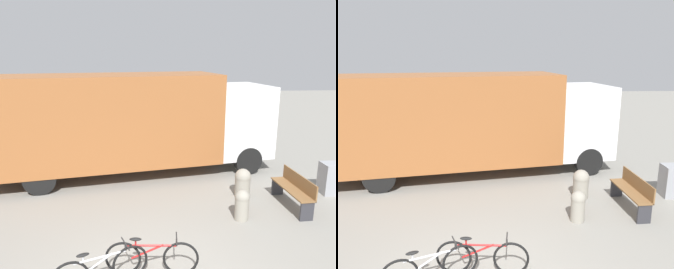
% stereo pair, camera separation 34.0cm
% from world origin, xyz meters
% --- Properties ---
extents(delivery_truck, '(9.53, 3.90, 3.32)m').
position_xyz_m(delivery_truck, '(-0.50, 5.87, 1.83)').
color(delivery_truck, '#99592D').
rests_on(delivery_truck, ground).
extents(park_bench, '(0.51, 1.67, 0.89)m').
position_xyz_m(park_bench, '(3.86, 3.06, 0.50)').
color(park_bench, brown).
rests_on(park_bench, ground).
extents(bicycle_middle, '(1.72, 0.44, 0.75)m').
position_xyz_m(bicycle_middle, '(0.05, 0.57, 0.36)').
color(bicycle_middle, black).
rests_on(bicycle_middle, ground).
extents(bollard_near_bench, '(0.36, 0.36, 0.77)m').
position_xyz_m(bollard_near_bench, '(2.29, 2.48, 0.42)').
color(bollard_near_bench, gray).
rests_on(bollard_near_bench, ground).
extents(bollard_far_bench, '(0.45, 0.45, 0.82)m').
position_xyz_m(bollard_far_bench, '(2.70, 3.80, 0.43)').
color(bollard_far_bench, gray).
rests_on(bollard_far_bench, ground).
extents(utility_box, '(0.63, 0.52, 0.91)m').
position_xyz_m(utility_box, '(5.35, 3.83, 0.46)').
color(utility_box, gray).
rests_on(utility_box, ground).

